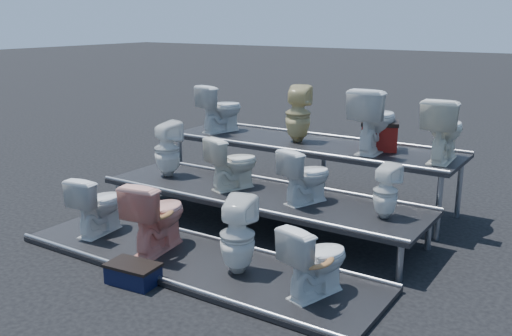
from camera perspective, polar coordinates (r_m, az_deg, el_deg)
The scene contains 18 objects.
ground at distance 7.23m, azimuth 0.35°, elevation -6.02°, with size 80.00×80.00×0.00m, color black.
tier_front at distance 6.24m, azimuth -6.19°, elevation -9.30°, with size 4.20×1.20×0.06m, color black.
tier_mid at distance 7.15m, azimuth 0.35°, elevation -4.30°, with size 4.20×1.20×0.46m, color black.
tier_back at distance 8.17m, azimuth 5.28°, elevation -0.44°, with size 4.20×1.20×0.86m, color black.
toilet_0 at distance 7.06m, azimuth -15.49°, elevation -3.49°, with size 0.40×0.71×0.72m, color white.
toilet_1 at distance 6.40m, azimuth -9.89°, elevation -4.63°, with size 0.45×0.79×0.81m, color #EE9C89.
toilet_2 at distance 5.76m, azimuth -1.87°, elevation -6.75°, with size 0.36×0.36×0.79m, color white.
toilet_3 at distance 5.36m, azimuth 5.99°, elevation -9.04°, with size 0.39×0.69×0.70m, color white.
toilet_4 at distance 7.86m, azimuth -8.89°, elevation 1.90°, with size 0.34×0.35×0.76m, color white.
toilet_5 at distance 7.20m, azimuth -2.32°, elevation 0.54°, with size 0.38×0.66×0.68m, color white.
toilet_6 at distance 6.67m, azimuth 5.03°, elevation -0.75°, with size 0.37×0.64×0.66m, color white.
toilet_7 at distance 6.30m, azimuth 12.84°, elevation -2.28°, with size 0.27×0.28×0.60m, color white.
toilet_8 at distance 8.80m, azimuth -3.54°, elevation 5.99°, with size 0.40×0.71×0.72m, color white.
toilet_9 at distance 8.08m, azimuth 4.23°, elevation 5.42°, with size 0.36×0.36×0.79m, color #CABB7F.
toilet_10 at distance 7.60m, azimuth 11.77°, elevation 4.75°, with size 0.47×0.83×0.85m, color white.
toilet_11 at distance 7.34m, azimuth 18.25°, elevation 3.71°, with size 0.44×0.77×0.78m, color white.
red_crate at distance 7.78m, azimuth 12.22°, elevation 3.04°, with size 0.46×0.37×0.33m, color maroon.
step_stool at distance 5.90m, azimuth -12.17°, elevation -10.40°, with size 0.50×0.30×0.18m, color black.
Camera 1 is at (3.64, -5.69, 2.58)m, focal length 40.00 mm.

